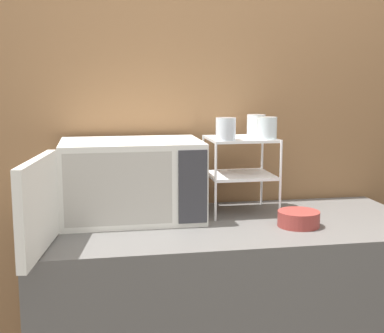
{
  "coord_description": "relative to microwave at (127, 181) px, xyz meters",
  "views": [
    {
      "loc": [
        -0.51,
        -1.65,
        1.45
      ],
      "look_at": [
        -0.14,
        0.38,
        1.11
      ],
      "focal_mm": 50.0,
      "sensor_mm": 36.0,
      "label": 1
    }
  ],
  "objects": [
    {
      "name": "wall_back",
      "position": [
        0.39,
        0.27,
        0.26
      ],
      "size": [
        8.0,
        0.06,
        2.6
      ],
      "color": "olive",
      "rests_on": "ground_plane"
    },
    {
      "name": "counter",
      "position": [
        0.39,
        -0.11,
        -0.6
      ],
      "size": [
        1.53,
        0.69,
        0.88
      ],
      "color": "#595654",
      "rests_on": "ground_plane"
    },
    {
      "name": "microwave",
      "position": [
        0.0,
        0.0,
        0.0
      ],
      "size": [
        0.65,
        0.8,
        0.32
      ],
      "color": "silver",
      "rests_on": "counter"
    },
    {
      "name": "dish_rack",
      "position": [
        0.48,
        0.05,
        0.07
      ],
      "size": [
        0.28,
        0.26,
        0.32
      ],
      "color": "white",
      "rests_on": "counter"
    },
    {
      "name": "glass_front_left",
      "position": [
        0.39,
        -0.04,
        0.21
      ],
      "size": [
        0.08,
        0.08,
        0.09
      ],
      "color": "silver",
      "rests_on": "dish_rack"
    },
    {
      "name": "glass_back_right",
      "position": [
        0.57,
        0.13,
        0.21
      ],
      "size": [
        0.08,
        0.08,
        0.09
      ],
      "color": "silver",
      "rests_on": "dish_rack"
    },
    {
      "name": "glass_front_right",
      "position": [
        0.57,
        -0.03,
        0.21
      ],
      "size": [
        0.08,
        0.08,
        0.09
      ],
      "color": "silver",
      "rests_on": "dish_rack"
    },
    {
      "name": "bowl",
      "position": [
        0.64,
        -0.21,
        -0.13
      ],
      "size": [
        0.16,
        0.16,
        0.06
      ],
      "color": "maroon",
      "rests_on": "counter"
    }
  ]
}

